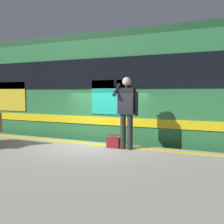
% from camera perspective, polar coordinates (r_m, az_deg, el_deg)
% --- Properties ---
extents(ground_plane, '(23.50, 23.50, 0.00)m').
position_cam_1_polar(ground_plane, '(7.10, -2.66, -16.02)').
color(ground_plane, '#4C4742').
extents(platform, '(14.17, 4.36, 1.10)m').
position_cam_1_polar(platform, '(5.15, -13.49, -17.84)').
color(platform, '#9E998E').
rests_on(platform, ground).
extents(safety_line, '(13.89, 0.16, 0.01)m').
position_cam_1_polar(safety_line, '(6.53, -3.82, -7.74)').
color(safety_line, yellow).
rests_on(safety_line, platform).
extents(track_rail_near, '(18.42, 0.08, 0.16)m').
position_cam_1_polar(track_rail_near, '(8.05, 0.78, -12.89)').
color(track_rail_near, slate).
rests_on(track_rail_near, ground).
extents(track_rail_far, '(18.42, 0.08, 0.16)m').
position_cam_1_polar(track_rail_far, '(9.34, 4.07, -10.39)').
color(track_rail_far, slate).
rests_on(track_rail_far, ground).
extents(train_carriage, '(10.82, 2.77, 4.19)m').
position_cam_1_polar(train_carriage, '(9.10, -8.15, 5.43)').
color(train_carriage, '#2D723F').
rests_on(train_carriage, ground).
extents(passenger, '(0.57, 0.55, 1.79)m').
position_cam_1_polar(passenger, '(5.86, 3.58, 1.25)').
color(passenger, '#262628').
rests_on(passenger, platform).
extents(handbag, '(0.33, 0.30, 0.34)m').
position_cam_1_polar(handbag, '(6.10, 0.34, -7.13)').
color(handbag, maroon).
rests_on(handbag, platform).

